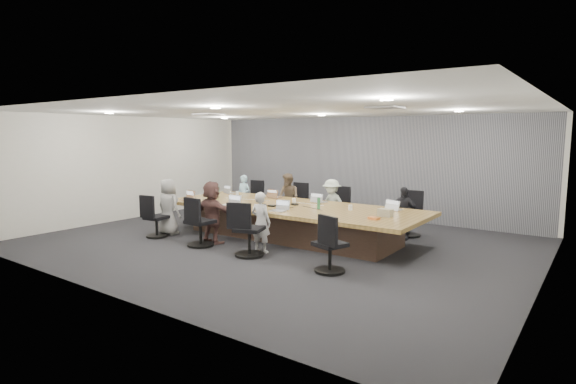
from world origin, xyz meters
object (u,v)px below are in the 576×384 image
Objects in this scene: chair_0 at (252,202)px; laptop_5 at (230,205)px; chair_2 at (339,211)px; person_3 at (403,213)px; person_4 at (168,207)px; person_1 at (288,198)px; bottle_green_left at (218,191)px; chair_1 at (296,206)px; person_5 at (212,212)px; person_2 at (332,204)px; person_0 at (244,196)px; chair_4 at (156,221)px; bottle_clear at (237,196)px; laptop_2 at (320,202)px; laptop_1 at (276,197)px; stapler at (263,205)px; laptop_6 at (278,211)px; laptop_0 at (230,193)px; person_6 at (261,222)px; snack_packet at (374,218)px; canvas_bag at (385,213)px; mug_brown at (214,196)px; chair_7 at (330,249)px; bottle_green_right at (319,203)px; laptop_4 at (186,200)px; chair_3 at (409,218)px; laptop_3 at (394,209)px; conference_table at (291,220)px; chair_5 at (200,226)px.

chair_0 is 2.23× the size of laptop_5.
person_3 is (1.81, -0.35, 0.18)m from chair_2.
person_4 reaches higher than chair_0.
person_1 reaches higher than bottle_green_left.
chair_1 is 3.06m from person_5.
person_0 is at bearing -168.45° from person_2.
chair_4 is 1.94m from bottle_clear.
chair_1 is 1.36m from person_2.
laptop_2 is (2.78, 2.50, 0.37)m from chair_4.
person_1 is 0.56m from laptop_1.
chair_4 is 0.63× the size of person_0.
laptop_6 is at bearing -37.25° from stapler.
laptop_0 is at bearing 132.50° from laptop_5.
person_6 is 6.03× the size of snack_packet.
canvas_bag is (4.79, -0.36, -0.04)m from bottle_green_left.
bottle_clear is 0.77m from mug_brown.
chair_0 is 1.90m from mug_brown.
laptop_6 is at bearing -39.17° from person_0.
person_2 reaches higher than mug_brown.
chair_4 is 2.39× the size of laptop_6.
bottle_green_right is (-1.24, 1.65, 0.46)m from chair_7.
chair_2 reaches higher than laptop_4.
bottle_clear is (-3.56, -1.84, 0.42)m from chair_3.
laptop_3 is at bearing -133.20° from person_6.
person_2 is at bearing 40.46° from bottle_clear.
bottle_green_left is at bearing 174.02° from bottle_green_right.
canvas_bag is (3.74, 0.07, -0.04)m from bottle_clear.
conference_table is 57.30× the size of mug_brown.
canvas_bag is at bearing -14.74° from person_1.
snack_packet is (0.13, -1.82, 0.18)m from person_3.
person_4 is 6.53× the size of snack_packet.
laptop_0 is at bearing 165.70° from bottle_green_right.
chair_5 is 2.87m from laptop_2.
chair_3 is 4.67m from person_0.
chair_5 is 8.24× the size of mug_brown.
bottle_green_right is (0.49, -1.40, 0.24)m from person_2.
laptop_4 is at bearing 172.63° from laptop_6.
chair_1 reaches higher than laptop_4.
person_6 is at bearing -79.27° from person_2.
stapler is at bearing -63.03° from person_1.
conference_table is 7.45× the size of chair_7.
person_3 is at bearing 22.68° from bottle_clear.
chair_4 is 2.91m from laptop_6.
bottle_green_left is at bearing 17.67° from laptop_3.
laptop_3 is (3.11, 0.00, 0.00)m from laptop_1.
bottle_green_left is (-1.49, -0.51, 0.10)m from laptop_1.
laptop_1 is 3.29× the size of mug_brown.
person_0 is 1.87m from bottle_clear.
person_5 is 4.25× the size of laptop_6.
bottle_green_right reaches higher than laptop_6.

